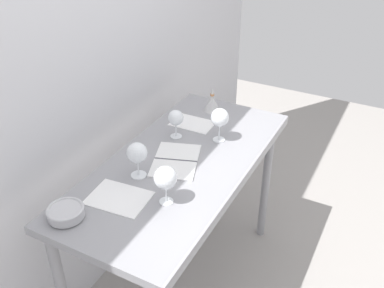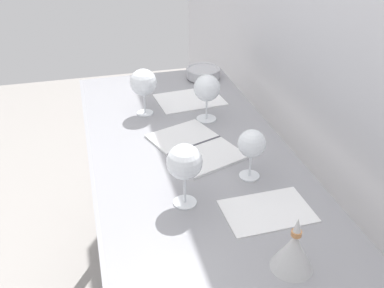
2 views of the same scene
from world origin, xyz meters
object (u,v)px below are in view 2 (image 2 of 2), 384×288
object	(u,v)px
wine_glass_far_right	(252,145)
tasting_sheet_upper	(267,211)
wine_glass_near_left	(143,83)
tasting_bowl	(203,73)
decanter_funnel	(294,251)
wine_glass_far_left	(207,89)
tasting_sheet_lower	(190,99)
open_notebook	(195,146)
wine_glass_near_right	(185,163)

from	to	relation	value
wine_glass_far_right	tasting_sheet_upper	distance (m)	0.20
wine_glass_near_left	tasting_sheet_upper	world-z (taller)	wine_glass_near_left
wine_glass_far_right	tasting_bowl	xyz separation A→B (m)	(-0.77, 0.08, -0.08)
tasting_bowl	decanter_funnel	bearing A→B (deg)	-5.67
wine_glass_far_left	decanter_funnel	distance (m)	0.76
wine_glass_far_right	decanter_funnel	size ratio (longest dim) A/B	1.09
tasting_sheet_lower	open_notebook	bearing A→B (deg)	-17.13
open_notebook	wine_glass_near_left	bearing A→B (deg)	-176.94
wine_glass_near_right	decanter_funnel	distance (m)	0.35
tasting_sheet_upper	open_notebook	bearing A→B (deg)	-165.90
tasting_sheet_lower	decanter_funnel	world-z (taller)	decanter_funnel
tasting_bowl	decanter_funnel	size ratio (longest dim) A/B	1.06
wine_glass_near_left	tasting_sheet_lower	distance (m)	0.24
wine_glass_far_right	tasting_sheet_upper	world-z (taller)	wine_glass_far_right
wine_glass_far_right	wine_glass_near_right	size ratio (longest dim) A/B	0.85
wine_glass_far_right	open_notebook	size ratio (longest dim) A/B	0.43
wine_glass_far_right	tasting_sheet_upper	bearing A→B (deg)	-4.15
wine_glass_far_left	wine_glass_near_right	bearing A→B (deg)	-22.94
wine_glass_near_left	wine_glass_far_left	bearing A→B (deg)	63.76
wine_glass_far_right	tasting_sheet_lower	world-z (taller)	wine_glass_far_right
wine_glass_far_left	tasting_sheet_upper	size ratio (longest dim) A/B	0.74
wine_glass_far_right	decanter_funnel	distance (m)	0.37
tasting_bowl	open_notebook	bearing A→B (deg)	-18.56
wine_glass_near_right	tasting_sheet_lower	size ratio (longest dim) A/B	0.71
tasting_sheet_upper	decanter_funnel	bearing A→B (deg)	-8.53
wine_glass_near_right	tasting_sheet_upper	size ratio (longest dim) A/B	0.78
tasting_sheet_lower	tasting_bowl	xyz separation A→B (m)	(-0.20, 0.11, 0.03)
tasting_sheet_lower	wine_glass_near_left	bearing A→B (deg)	-74.14
tasting_sheet_lower	wine_glass_far_left	bearing A→B (deg)	0.22
wine_glass_near_right	decanter_funnel	size ratio (longest dim) A/B	1.28
wine_glass_near_left	tasting_sheet_upper	distance (m)	0.71
wine_glass_near_right	tasting_bowl	bearing A→B (deg)	160.92
wine_glass_near_right	open_notebook	world-z (taller)	wine_glass_near_right
wine_glass_near_right	open_notebook	bearing A→B (deg)	159.88
wine_glass_near_right	wine_glass_near_left	bearing A→B (deg)	-178.39
wine_glass_near_left	open_notebook	size ratio (longest dim) A/B	0.49
wine_glass_far_left	wine_glass_far_right	bearing A→B (deg)	3.08
wine_glass_near_right	tasting_sheet_lower	world-z (taller)	wine_glass_near_right
wine_glass_near_left	wine_glass_near_right	xyz separation A→B (m)	(0.57, 0.02, 0.01)
wine_glass_far_left	decanter_funnel	xyz separation A→B (m)	(0.75, -0.02, -0.07)
tasting_bowl	wine_glass_near_right	bearing A→B (deg)	-19.08
wine_glass_far_right	open_notebook	world-z (taller)	wine_glass_far_right
wine_glass_near_left	open_notebook	distance (m)	0.33
open_notebook	tasting_bowl	xyz separation A→B (m)	(-0.57, 0.19, 0.02)
wine_glass_far_right	wine_glass_near_left	bearing A→B (deg)	-154.69
wine_glass_near_right	tasting_sheet_lower	xyz separation A→B (m)	(-0.64, 0.18, -0.13)
tasting_bowl	wine_glass_near_left	bearing A→B (deg)	-48.01
decanter_funnel	open_notebook	bearing A→B (deg)	-172.27
tasting_sheet_upper	tasting_sheet_lower	xyz separation A→B (m)	(-0.74, -0.03, 0.00)
open_notebook	decanter_funnel	xyz separation A→B (m)	(0.57, 0.08, 0.04)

